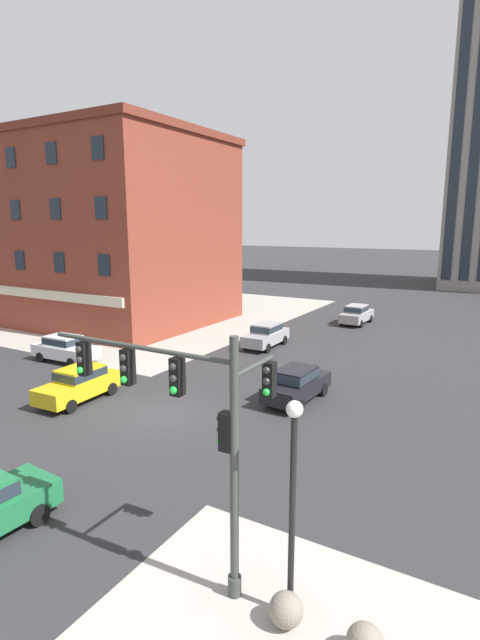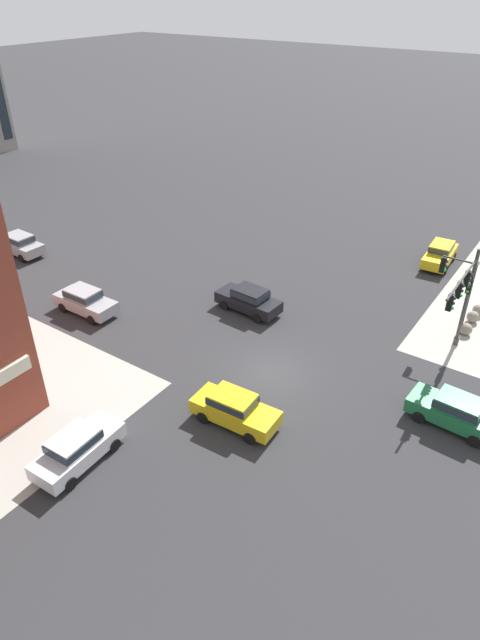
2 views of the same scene
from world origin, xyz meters
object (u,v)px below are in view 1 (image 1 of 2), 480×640
traffic_signal_main (193,416)px  car_cross_eastbound (79,383)px  car_main_northbound_far (65,348)px  car_cross_westbound (357,314)px  bollard_sphere_curb_a (286,610)px  street_lamp_corner_near (293,484)px  car_main_southbound_near (297,383)px  car_main_southbound_far (266,334)px

traffic_signal_main → car_cross_eastbound: 14.19m
traffic_signal_main → car_main_northbound_far: traffic_signal_main is taller
car_cross_westbound → bollard_sphere_curb_a: bearing=-75.8°
street_lamp_corner_near → car_main_southbound_near: size_ratio=1.13×
street_lamp_corner_near → car_main_northbound_far: (-20.76, 11.31, -2.29)m
car_cross_westbound → street_lamp_corner_near: bearing=-75.7°
car_cross_eastbound → bollard_sphere_curb_a: bearing=-26.5°
traffic_signal_main → car_cross_westbound: size_ratio=1.41×
car_main_southbound_near → car_cross_eastbound: bearing=-150.1°
street_lamp_corner_near → bollard_sphere_curb_a: bearing=-81.7°
traffic_signal_main → car_main_southbound_far: bearing=112.7°
car_main_southbound_near → car_cross_westbound: (-2.98, 19.95, 0.00)m
car_main_southbound_near → car_main_southbound_far: (-6.21, 8.79, 0.00)m
street_lamp_corner_near → car_main_southbound_near: street_lamp_corner_near is taller
car_main_southbound_far → car_cross_eastbound: (-3.12, -14.15, 0.00)m
street_lamp_corner_near → car_main_southbound_far: size_ratio=1.15×
traffic_signal_main → car_main_southbound_far: 23.08m
bollard_sphere_curb_a → car_main_northbound_far: (-20.80, 11.62, 0.54)m
car_cross_eastbound → traffic_signal_main: bearing=-30.1°
street_lamp_corner_near → car_cross_eastbound: 16.31m
car_main_northbound_far → car_main_southbound_near: size_ratio=0.99×
car_main_northbound_far → car_cross_westbound: same height
street_lamp_corner_near → car_cross_westbound: size_ratio=1.14×
car_cross_westbound → car_main_southbound_near: bearing=-81.5°
car_main_southbound_near → car_cross_westbound: 20.17m
car_main_southbound_far → car_main_southbound_near: bearing=-54.8°
car_main_southbound_near → car_cross_eastbound: 10.76m
street_lamp_corner_near → car_cross_westbound: (-8.22, 32.28, -2.29)m
car_main_southbound_near → car_main_southbound_far: same height
car_cross_westbound → car_main_southbound_far: bearing=-106.1°
traffic_signal_main → street_lamp_corner_near: bearing=-1.2°
car_main_southbound_near → car_cross_eastbound: same height
bollard_sphere_curb_a → car_main_southbound_far: bearing=118.2°
traffic_signal_main → car_main_northbound_far: bearing=148.2°
bollard_sphere_curb_a → car_cross_westbound: size_ratio=0.17×
car_main_northbound_far → car_cross_westbound: size_ratio=1.00×
car_main_northbound_far → traffic_signal_main: bearing=-31.8°
bollard_sphere_curb_a → car_cross_eastbound: (-14.61, 7.29, 0.54)m
car_main_northbound_far → car_main_southbound_far: (9.32, 9.82, 0.00)m
car_main_northbound_far → car_cross_westbound: 24.44m
traffic_signal_main → car_cross_eastbound: (-11.95, 6.92, -3.25)m
traffic_signal_main → car_main_southbound_near: (-2.62, 12.28, -3.25)m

